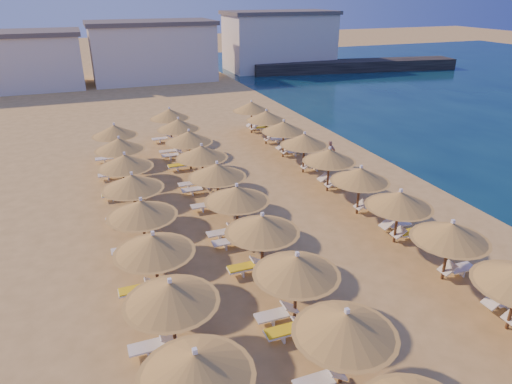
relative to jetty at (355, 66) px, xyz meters
name	(u,v)px	position (x,y,z in m)	size (l,w,h in m)	color
ground	(315,247)	(-28.55, -42.28, -0.75)	(220.00, 220.00, 0.00)	tan
jetty	(355,66)	(0.00, 0.00, 0.00)	(30.00, 4.00, 1.50)	black
hotel_blocks	(168,49)	(-26.19, 3.83, 2.95)	(50.46, 11.14, 8.10)	silver
parasol_row_east	(360,176)	(-24.90, -40.00, 1.38)	(3.06, 34.81, 2.69)	brown
parasol_row_west	(237,195)	(-31.51, -40.00, 1.38)	(3.06, 34.81, 2.69)	brown
parasol_row_inland	(137,195)	(-35.81, -38.42, 1.38)	(3.06, 25.29, 2.69)	brown
loungers	(270,221)	(-29.74, -39.77, -0.41)	(13.88, 33.21, 0.66)	white
beachgoer_a	(397,207)	(-23.58, -41.49, 0.07)	(0.60, 0.39, 1.65)	tan
beachgoer_c	(330,152)	(-22.58, -32.88, 0.06)	(0.95, 0.40, 1.62)	tan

